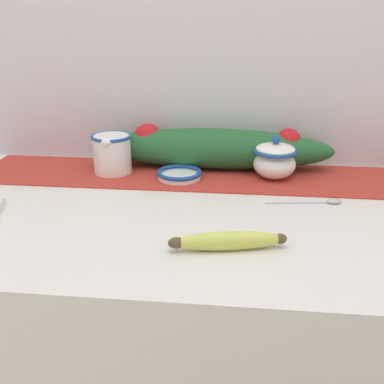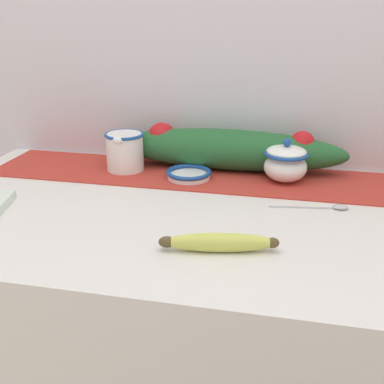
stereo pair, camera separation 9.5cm
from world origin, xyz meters
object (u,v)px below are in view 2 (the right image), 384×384
(small_dish, at_px, (189,174))
(spoon, at_px, (333,207))
(sugar_bowl, at_px, (286,163))
(banana, at_px, (219,242))
(cream_pitcher, at_px, (125,150))

(small_dish, distance_m, spoon, 0.35)
(sugar_bowl, xyz_separation_m, banana, (-0.10, -0.38, -0.03))
(small_dish, xyz_separation_m, spoon, (0.33, -0.12, -0.01))
(small_dish, xyz_separation_m, banana, (0.13, -0.35, 0.00))
(spoon, bearing_deg, banana, -139.09)
(cream_pitcher, xyz_separation_m, small_dish, (0.17, -0.03, -0.04))
(banana, bearing_deg, small_dish, 110.71)
(sugar_bowl, distance_m, spoon, 0.18)
(cream_pitcher, distance_m, sugar_bowl, 0.40)
(cream_pitcher, distance_m, small_dish, 0.18)
(cream_pitcher, height_order, small_dish, cream_pitcher)
(cream_pitcher, height_order, sugar_bowl, sugar_bowl)
(sugar_bowl, bearing_deg, small_dish, -172.79)
(sugar_bowl, distance_m, banana, 0.39)
(banana, bearing_deg, spoon, 49.01)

